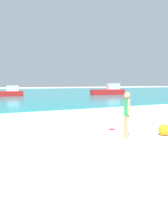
{
  "coord_description": "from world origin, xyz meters",
  "views": [
    {
      "loc": [
        -2.79,
        2.53,
        1.93
      ],
      "look_at": [
        0.36,
        9.78,
        0.74
      ],
      "focal_mm": 30.54,
      "sensor_mm": 36.0,
      "label": 1
    }
  ],
  "objects": [
    {
      "name": "person_standing",
      "position": [
        1.19,
        7.95,
        0.93
      ],
      "size": [
        0.22,
        0.37,
        1.63
      ],
      "rotation": [
        0.0,
        0.0,
        4.54
      ],
      "color": "tan",
      "rests_on": "ground"
    },
    {
      "name": "boat_near",
      "position": [
        -1.85,
        32.5,
        0.6
      ],
      "size": [
        4.69,
        1.89,
        1.55
      ],
      "rotation": [
        0.0,
        0.0,
        3.05
      ],
      "color": "red",
      "rests_on": "water"
    },
    {
      "name": "beach_ball",
      "position": [
        2.7,
        7.67,
        0.21
      ],
      "size": [
        0.42,
        0.42,
        0.42
      ],
      "primitive_type": "sphere",
      "color": "orange",
      "rests_on": "ground"
    },
    {
      "name": "water",
      "position": [
        0.0,
        45.68,
        0.03
      ],
      "size": [
        160.0,
        60.0,
        0.06
      ],
      "primitive_type": "cube",
      "color": "teal",
      "rests_on": "ground"
    },
    {
      "name": "boat_far",
      "position": [
        13.52,
        29.9,
        0.7
      ],
      "size": [
        5.66,
        2.44,
        1.86
      ],
      "rotation": [
        0.0,
        0.0,
        3.01
      ],
      "color": "red",
      "rests_on": "water"
    },
    {
      "name": "frisbee",
      "position": [
        1.4,
        9.23,
        0.01
      ],
      "size": [
        0.27,
        0.27,
        0.03
      ],
      "primitive_type": "cylinder",
      "color": "#E51E4C",
      "rests_on": "ground"
    }
  ]
}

